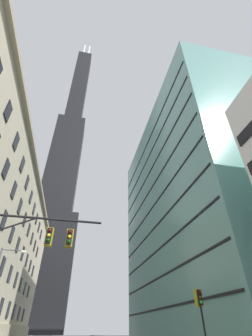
% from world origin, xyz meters
% --- Properties ---
extents(dark_skyscraper, '(23.25, 23.25, 210.69)m').
position_xyz_m(dark_skyscraper, '(-14.32, 97.89, 63.55)').
color(dark_skyscraper, black).
rests_on(dark_skyscraper, ground).
extents(glass_office_midrise, '(19.64, 40.63, 41.76)m').
position_xyz_m(glass_office_midrise, '(20.77, 26.19, 20.88)').
color(glass_office_midrise, slate).
rests_on(glass_office_midrise, ground).
extents(traffic_signal_mast, '(6.63, 0.63, 7.14)m').
position_xyz_m(traffic_signal_mast, '(-4.51, 3.09, 5.17)').
color(traffic_signal_mast, black).
rests_on(traffic_signal_mast, sidewalk_left).
extents(traffic_light_near_right, '(0.40, 0.63, 3.67)m').
position_xyz_m(traffic_light_near_right, '(6.69, 5.61, 3.09)').
color(traffic_light_near_right, black).
rests_on(traffic_light_near_right, sidewalk_right).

